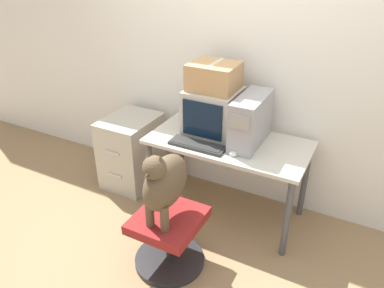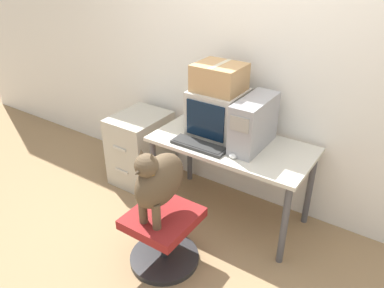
# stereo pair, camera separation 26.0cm
# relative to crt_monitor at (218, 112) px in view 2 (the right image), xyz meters

# --- Properties ---
(ground_plane) EXTENTS (12.00, 12.00, 0.00)m
(ground_plane) POSITION_rel_crt_monitor_xyz_m (0.18, -0.40, -0.89)
(ground_plane) COLOR #937551
(wall_back) EXTENTS (8.00, 0.05, 2.60)m
(wall_back) POSITION_rel_crt_monitor_xyz_m (0.18, 0.30, 0.41)
(wall_back) COLOR white
(wall_back) RESTS_ON ground_plane
(desk) EXTENTS (1.28, 0.64, 0.70)m
(desk) POSITION_rel_crt_monitor_xyz_m (0.18, -0.08, -0.28)
(desk) COLOR beige
(desk) RESTS_ON ground_plane
(crt_monitor) EXTENTS (0.41, 0.40, 0.37)m
(crt_monitor) POSITION_rel_crt_monitor_xyz_m (0.00, 0.00, 0.00)
(crt_monitor) COLOR #B7B2A8
(crt_monitor) RESTS_ON desk
(pc_tower) EXTENTS (0.19, 0.49, 0.39)m
(pc_tower) POSITION_rel_crt_monitor_xyz_m (0.34, -0.04, 0.01)
(pc_tower) COLOR #99999E
(pc_tower) RESTS_ON desk
(keyboard) EXTENTS (0.45, 0.15, 0.03)m
(keyboard) POSITION_rel_crt_monitor_xyz_m (0.01, -0.29, -0.17)
(keyboard) COLOR #2D2D2D
(keyboard) RESTS_ON desk
(computer_mouse) EXTENTS (0.06, 0.04, 0.04)m
(computer_mouse) POSITION_rel_crt_monitor_xyz_m (0.31, -0.29, -0.17)
(computer_mouse) COLOR silver
(computer_mouse) RESTS_ON desk
(office_chair) EXTENTS (0.51, 0.51, 0.43)m
(office_chair) POSITION_rel_crt_monitor_xyz_m (0.06, -0.82, -0.65)
(office_chair) COLOR #262628
(office_chair) RESTS_ON ground_plane
(dog) EXTENTS (0.21, 0.45, 0.57)m
(dog) POSITION_rel_crt_monitor_xyz_m (0.06, -0.85, -0.16)
(dog) COLOR brown
(dog) RESTS_ON office_chair
(filing_cabinet) EXTENTS (0.44, 0.56, 0.68)m
(filing_cabinet) POSITION_rel_crt_monitor_xyz_m (-0.81, -0.06, -0.55)
(filing_cabinet) COLOR #B7B2A3
(filing_cabinet) RESTS_ON ground_plane
(cardboard_box) EXTENTS (0.37, 0.32, 0.21)m
(cardboard_box) POSITION_rel_crt_monitor_xyz_m (0.00, 0.00, 0.29)
(cardboard_box) COLOR tan
(cardboard_box) RESTS_ON crt_monitor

